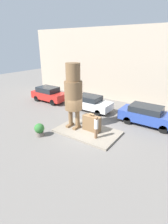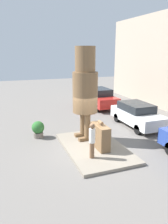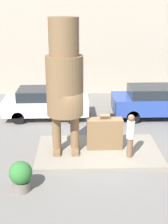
{
  "view_description": "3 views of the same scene",
  "coord_description": "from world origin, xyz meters",
  "px_view_note": "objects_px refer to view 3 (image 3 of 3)",
  "views": [
    {
      "loc": [
        6.47,
        -9.81,
        6.32
      ],
      "look_at": [
        -0.36,
        0.06,
        1.56
      ],
      "focal_mm": 28.0,
      "sensor_mm": 36.0,
      "label": 1
    },
    {
      "loc": [
        9.37,
        -4.03,
        4.76
      ],
      "look_at": [
        -0.8,
        -0.26,
        1.77
      ],
      "focal_mm": 35.0,
      "sensor_mm": 36.0,
      "label": 2
    },
    {
      "loc": [
        -0.92,
        -10.78,
        5.47
      ],
      "look_at": [
        -0.55,
        0.27,
        1.6
      ],
      "focal_mm": 50.0,
      "sensor_mm": 36.0,
      "label": 3
    }
  ],
  "objects_px": {
    "tourist": "(130,134)",
    "giant_suitcase": "(105,133)",
    "parked_car_white": "(45,103)",
    "planter_pot": "(21,175)",
    "parked_car_blue": "(157,101)",
    "statue_figure": "(65,77)"
  },
  "relations": [
    {
      "from": "tourist",
      "to": "giant_suitcase",
      "type": "bearing_deg",
      "value": 137.28
    },
    {
      "from": "parked_car_white",
      "to": "planter_pot",
      "type": "distance_m",
      "value": 6.45
    },
    {
      "from": "parked_car_blue",
      "to": "planter_pot",
      "type": "distance_m",
      "value": 8.64
    },
    {
      "from": "statue_figure",
      "to": "parked_car_white",
      "type": "xyz_separation_m",
      "value": [
        -1.11,
        4.07,
        -2.22
      ]
    },
    {
      "from": "parked_car_white",
      "to": "parked_car_blue",
      "type": "relative_size",
      "value": 0.92
    },
    {
      "from": "giant_suitcase",
      "to": "parked_car_blue",
      "type": "bearing_deg",
      "value": 51.3
    },
    {
      "from": "parked_car_white",
      "to": "planter_pot",
      "type": "relative_size",
      "value": 4.31
    },
    {
      "from": "parked_car_blue",
      "to": "parked_car_white",
      "type": "bearing_deg",
      "value": 179.32
    },
    {
      "from": "tourist",
      "to": "parked_car_blue",
      "type": "distance_m",
      "value": 5.04
    },
    {
      "from": "parked_car_white",
      "to": "parked_car_blue",
      "type": "distance_m",
      "value": 5.61
    },
    {
      "from": "statue_figure",
      "to": "parked_car_blue",
      "type": "height_order",
      "value": "statue_figure"
    },
    {
      "from": "giant_suitcase",
      "to": "parked_car_blue",
      "type": "height_order",
      "value": "parked_car_blue"
    },
    {
      "from": "tourist",
      "to": "planter_pot",
      "type": "xyz_separation_m",
      "value": [
        -3.66,
        -1.83,
        -0.53
      ]
    },
    {
      "from": "tourist",
      "to": "parked_car_white",
      "type": "height_order",
      "value": "tourist"
    },
    {
      "from": "parked_car_blue",
      "to": "planter_pot",
      "type": "height_order",
      "value": "parked_car_blue"
    },
    {
      "from": "giant_suitcase",
      "to": "tourist",
      "type": "bearing_deg",
      "value": -42.72
    },
    {
      "from": "parked_car_blue",
      "to": "planter_pot",
      "type": "relative_size",
      "value": 4.7
    },
    {
      "from": "statue_figure",
      "to": "parked_car_white",
      "type": "distance_m",
      "value": 4.77
    },
    {
      "from": "statue_figure",
      "to": "giant_suitcase",
      "type": "xyz_separation_m",
      "value": [
        1.48,
        0.24,
        -2.27
      ]
    },
    {
      "from": "giant_suitcase",
      "to": "tourist",
      "type": "distance_m",
      "value": 1.2
    },
    {
      "from": "parked_car_white",
      "to": "planter_pot",
      "type": "xyz_separation_m",
      "value": [
        -0.21,
        -6.44,
        -0.28
      ]
    },
    {
      "from": "statue_figure",
      "to": "parked_car_blue",
      "type": "xyz_separation_m",
      "value": [
        4.5,
        4.01,
        -2.17
      ]
    }
  ]
}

